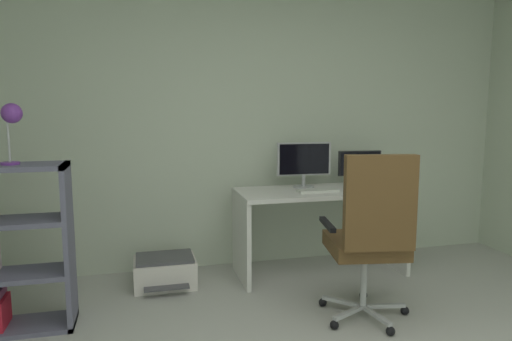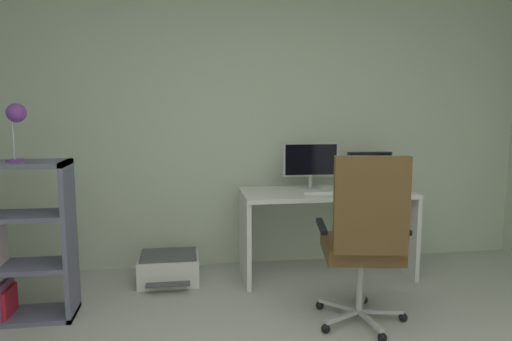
{
  "view_description": "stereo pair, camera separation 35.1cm",
  "coord_description": "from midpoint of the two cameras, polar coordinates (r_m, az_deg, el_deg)",
  "views": [
    {
      "loc": [
        -0.9,
        -1.42,
        1.45
      ],
      "look_at": [
        -0.05,
        1.95,
        0.96
      ],
      "focal_mm": 32.75,
      "sensor_mm": 36.0,
      "label": 1
    },
    {
      "loc": [
        -0.56,
        -1.49,
        1.45
      ],
      "look_at": [
        -0.05,
        1.95,
        0.96
      ],
      "focal_mm": 32.75,
      "sensor_mm": 36.0,
      "label": 2
    }
  ],
  "objects": [
    {
      "name": "wall_back",
      "position": [
        4.24,
        -4.33,
        6.14
      ],
      "size": [
        5.16,
        0.1,
        2.64
      ],
      "primitive_type": "cube",
      "color": "beige",
      "rests_on": "ground"
    },
    {
      "name": "desk_lamp",
      "position": [
        3.34,
        -30.44,
        5.5
      ],
      "size": [
        0.15,
        0.12,
        0.38
      ],
      "color": "purple",
      "rests_on": "bookshelf"
    },
    {
      "name": "monitor_main",
      "position": [
        4.06,
        3.41,
        1.15
      ],
      "size": [
        0.48,
        0.18,
        0.4
      ],
      "color": "#B2B5B7",
      "rests_on": "desk"
    },
    {
      "name": "keyboard",
      "position": [
        3.89,
        5.0,
        -2.48
      ],
      "size": [
        0.34,
        0.13,
        0.02
      ],
      "primitive_type": "cube",
      "rotation": [
        0.0,
        0.0,
        0.0
      ],
      "color": "silver",
      "rests_on": "desk"
    },
    {
      "name": "desk",
      "position": [
        4.04,
        5.41,
        -5.1
      ],
      "size": [
        1.43,
        0.6,
        0.74
      ],
      "color": "white",
      "rests_on": "ground"
    },
    {
      "name": "printer",
      "position": [
        3.96,
        -13.63,
        -11.92
      ],
      "size": [
        0.49,
        0.44,
        0.25
      ],
      "color": "silver",
      "rests_on": "ground"
    },
    {
      "name": "office_chair",
      "position": [
        3.12,
        10.71,
        -7.5
      ],
      "size": [
        0.63,
        0.63,
        1.16
      ],
      "color": "#B7BABC",
      "rests_on": "ground"
    },
    {
      "name": "computer_mouse",
      "position": [
        3.97,
        9.08,
        -2.25
      ],
      "size": [
        0.07,
        0.1,
        0.03
      ],
      "primitive_type": "cube",
      "rotation": [
        0.0,
        0.0,
        0.08
      ],
      "color": "black",
      "rests_on": "desk"
    },
    {
      "name": "monitor_secondary",
      "position": [
        4.26,
        10.26,
        0.59
      ],
      "size": [
        0.4,
        0.18,
        0.31
      ],
      "color": "#B2B5B7",
      "rests_on": "desk"
    }
  ]
}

